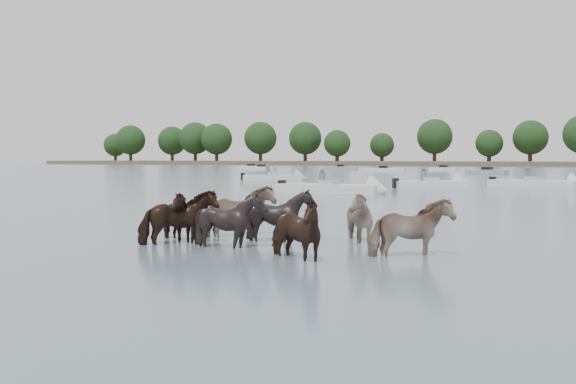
% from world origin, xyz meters
% --- Properties ---
extents(ground, '(400.00, 400.00, 0.00)m').
position_xyz_m(ground, '(0.00, 0.00, 0.00)').
color(ground, '#4A596A').
rests_on(ground, ground).
extents(shoreline, '(160.00, 30.00, 1.00)m').
position_xyz_m(shoreline, '(-70.00, 150.00, 0.50)').
color(shoreline, '#4C4233').
rests_on(shoreline, ground).
extents(pony_herd, '(7.20, 4.51, 1.45)m').
position_xyz_m(pony_herd, '(-1.21, -0.27, 0.47)').
color(pony_herd, black).
rests_on(pony_herd, ground).
extents(motorboat_a, '(4.87, 4.08, 1.92)m').
position_xyz_m(motorboat_a, '(-3.75, 27.35, 0.23)').
color(motorboat_a, silver).
rests_on(motorboat_a, ground).
extents(motorboat_b, '(6.32, 1.76, 1.92)m').
position_xyz_m(motorboat_b, '(-7.12, 19.51, 0.22)').
color(motorboat_b, silver).
rests_on(motorboat_b, ground).
extents(motorboat_c, '(6.10, 3.20, 1.92)m').
position_xyz_m(motorboat_c, '(2.00, 30.60, 0.22)').
color(motorboat_c, silver).
rests_on(motorboat_c, ground).
extents(motorboat_f, '(5.30, 4.17, 1.92)m').
position_xyz_m(motorboat_f, '(-18.84, 35.50, 0.23)').
color(motorboat_f, silver).
rests_on(motorboat_f, ground).
extents(distant_flotilla, '(101.96, 26.68, 0.93)m').
position_xyz_m(distant_flotilla, '(0.40, 75.27, 0.26)').
color(distant_flotilla, silver).
rests_on(distant_flotilla, ground).
extents(treeline, '(148.68, 21.60, 12.30)m').
position_xyz_m(treeline, '(-72.77, 150.11, 6.96)').
color(treeline, '#382619').
rests_on(treeline, ground).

